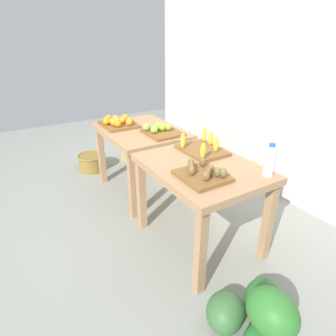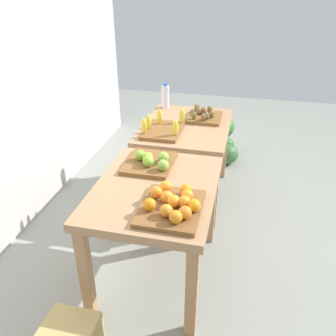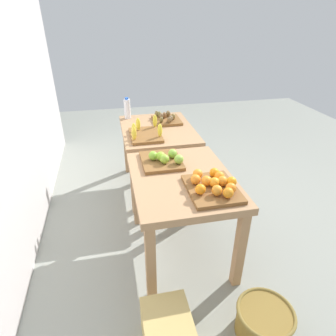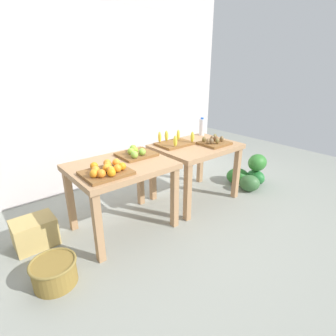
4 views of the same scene
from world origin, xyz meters
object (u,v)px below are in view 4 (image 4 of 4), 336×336
object	(u,v)px
display_table_left	(121,174)
watermelon_pile	(249,174)
display_table_right	(196,153)
water_bottle	(202,127)
kiwi_bin	(214,142)
orange_bin	(107,170)
banana_crate	(174,142)
cardboard_produce_box	(35,232)
wicker_basket	(54,272)
apple_bin	(136,153)

from	to	relation	value
display_table_left	watermelon_pile	distance (m)	2.12
display_table_right	watermelon_pile	size ratio (longest dim) A/B	1.56
water_bottle	kiwi_bin	bearing A→B (deg)	-117.37
orange_bin	display_table_left	bearing A→B (deg)	35.32
display_table_left	orange_bin	distance (m)	0.34
banana_crate	cardboard_produce_box	distance (m)	1.89
water_bottle	cardboard_produce_box	world-z (taller)	water_bottle
banana_crate	watermelon_pile	size ratio (longest dim) A/B	0.66
watermelon_pile	water_bottle	bearing A→B (deg)	132.95
banana_crate	wicker_basket	size ratio (longest dim) A/B	1.15
display_table_right	banana_crate	bearing A→B (deg)	142.59
display_table_right	orange_bin	world-z (taller)	orange_bin
display_table_left	kiwi_bin	distance (m)	1.32
wicker_basket	watermelon_pile	bearing A→B (deg)	1.93
orange_bin	apple_bin	size ratio (longest dim) A/B	1.10
banana_crate	wicker_basket	xyz separation A→B (m)	(-1.78, -0.52, -0.69)
orange_bin	watermelon_pile	bearing A→B (deg)	-1.96
kiwi_bin	wicker_basket	bearing A→B (deg)	-174.48
cardboard_produce_box	apple_bin	bearing A→B (deg)	-9.81
orange_bin	cardboard_produce_box	size ratio (longest dim) A/B	1.10
display_table_left	display_table_right	xyz separation A→B (m)	(1.12, 0.00, 0.00)
display_table_right	apple_bin	distance (m)	0.88
water_bottle	wicker_basket	xyz separation A→B (m)	(-2.42, -0.65, -0.78)
banana_crate	watermelon_pile	bearing A→B (deg)	-20.14
wicker_basket	water_bottle	bearing A→B (deg)	15.02
display_table_left	display_table_right	size ratio (longest dim) A/B	1.00
orange_bin	cardboard_produce_box	xyz separation A→B (m)	(-0.62, 0.47, -0.67)
water_bottle	wicker_basket	distance (m)	2.62
display_table_left	wicker_basket	bearing A→B (deg)	-158.46
watermelon_pile	wicker_basket	bearing A→B (deg)	-178.07
banana_crate	wicker_basket	bearing A→B (deg)	-163.71
display_table_right	kiwi_bin	size ratio (longest dim) A/B	2.89
display_table_right	water_bottle	bearing A→B (deg)	35.89
orange_bin	apple_bin	bearing A→B (deg)	28.73
banana_crate	orange_bin	bearing A→B (deg)	-163.24
apple_bin	kiwi_bin	xyz separation A→B (m)	(1.05, -0.24, -0.00)
display_table_right	banana_crate	distance (m)	0.32
wicker_basket	cardboard_produce_box	xyz separation A→B (m)	(0.02, 0.65, 0.03)
apple_bin	water_bottle	world-z (taller)	water_bottle
cardboard_produce_box	watermelon_pile	bearing A→B (deg)	-10.71
orange_bin	apple_bin	world-z (taller)	apple_bin
water_bottle	cardboard_produce_box	bearing A→B (deg)	179.99
display_table_right	kiwi_bin	world-z (taller)	kiwi_bin
orange_bin	watermelon_pile	distance (m)	2.38
display_table_right	kiwi_bin	bearing A→B (deg)	-36.29
display_table_right	water_bottle	xyz separation A→B (m)	(0.41, 0.30, 0.24)
display_table_left	water_bottle	distance (m)	1.58
display_table_left	water_bottle	size ratio (longest dim) A/B	4.05
water_bottle	watermelon_pile	world-z (taller)	water_bottle
orange_bin	kiwi_bin	world-z (taller)	orange_bin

